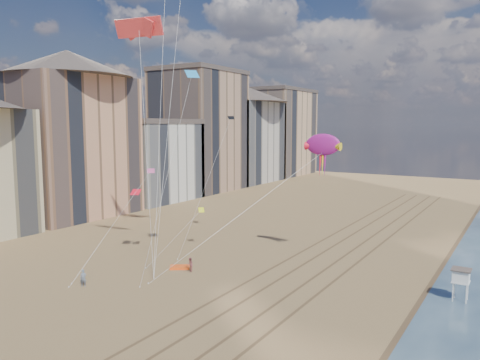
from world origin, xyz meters
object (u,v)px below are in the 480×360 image
kite_flyer_b (190,265)px  grounded_kite (180,267)px  kite_flyer_a (83,278)px  show_kite (323,145)px  lifeguard_stand (461,276)px

kite_flyer_b → grounded_kite: bearing=-139.0°
kite_flyer_a → kite_flyer_b: bearing=21.6°
show_kite → kite_flyer_a: bearing=-129.1°
grounded_kite → show_kite: bearing=6.1°
grounded_kite → show_kite: show_kite is taller
lifeguard_stand → kite_flyer_a: lifeguard_stand is taller
lifeguard_stand → grounded_kite: bearing=-168.0°
grounded_kite → kite_flyer_a: (-4.32, -9.60, 0.73)m
grounded_kite → show_kite: 21.10m
show_kite → kite_flyer_a: size_ratio=13.90×
kite_flyer_a → kite_flyer_b: 11.02m
show_kite → kite_flyer_b: (-10.46, -11.17, -12.76)m
kite_flyer_b → show_kite: bearing=100.6°
lifeguard_stand → grounded_kite: 28.35m
lifeguard_stand → kite_flyer_b: bearing=-166.4°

